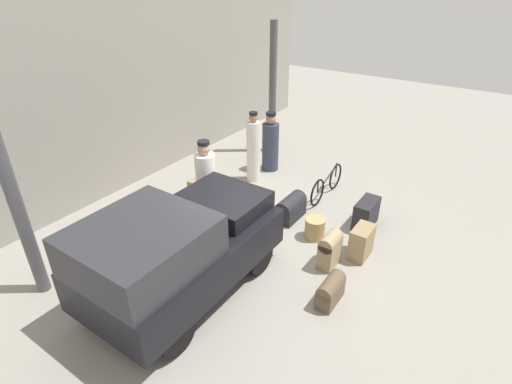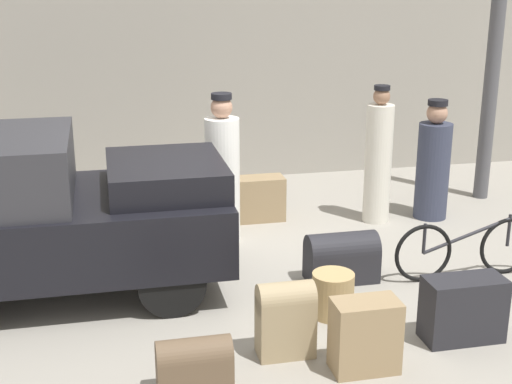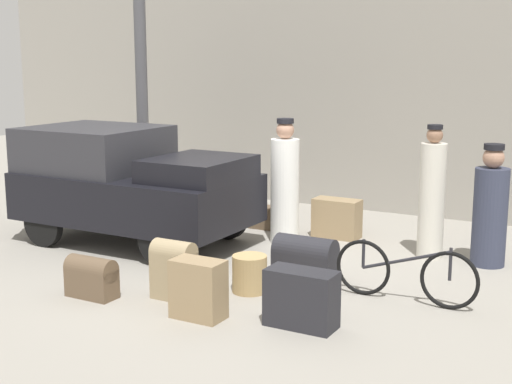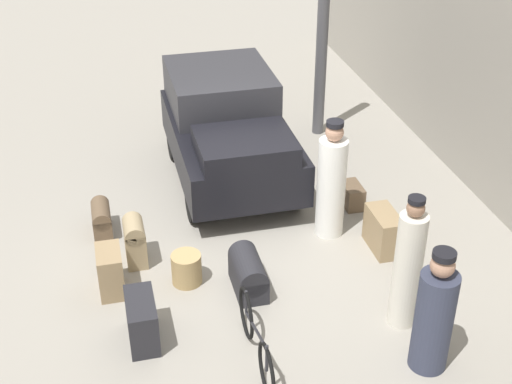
{
  "view_description": "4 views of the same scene",
  "coord_description": "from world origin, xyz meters",
  "views": [
    {
      "loc": [
        -5.43,
        -3.64,
        4.76
      ],
      "look_at": [
        0.2,
        0.2,
        0.95
      ],
      "focal_mm": 28.0,
      "sensor_mm": 36.0,
      "label": 1
    },
    {
      "loc": [
        -1.33,
        -6.78,
        3.18
      ],
      "look_at": [
        0.2,
        0.2,
        0.95
      ],
      "focal_mm": 50.0,
      "sensor_mm": 36.0,
      "label": 2
    },
    {
      "loc": [
        4.62,
        -7.73,
        2.68
      ],
      "look_at": [
        0.2,
        0.2,
        0.95
      ],
      "focal_mm": 50.0,
      "sensor_mm": 36.0,
      "label": 3
    },
    {
      "loc": [
        8.31,
        -1.79,
        5.95
      ],
      "look_at": [
        0.2,
        0.2,
        0.95
      ],
      "focal_mm": 50.0,
      "sensor_mm": 36.0,
      "label": 4
    }
  ],
  "objects": [
    {
      "name": "trunk_large_brown",
      "position": [
        0.67,
        -1.86,
        0.31
      ],
      "size": [
        0.55,
        0.32,
        0.62
      ],
      "color": "#937A56",
      "rests_on": "ground"
    },
    {
      "name": "trunk_umber_medium",
      "position": [
        0.09,
        -1.49,
        0.36
      ],
      "size": [
        0.48,
        0.28,
        0.67
      ],
      "color": "#9E8966",
      "rests_on": "ground"
    },
    {
      "name": "wicker_basket",
      "position": [
        0.72,
        -0.88,
        0.22
      ],
      "size": [
        0.4,
        0.4,
        0.43
      ],
      "color": "tan",
      "rests_on": "ground"
    },
    {
      "name": "conductor_in_dark_uniform",
      "position": [
        2.89,
        1.57,
        0.71
      ],
      "size": [
        0.44,
        0.44,
        1.59
      ],
      "color": "#33384C",
      "rests_on": "ground"
    },
    {
      "name": "ground_plane",
      "position": [
        0.0,
        0.0,
        0.0
      ],
      "size": [
        30.0,
        30.0,
        0.0
      ],
      "primitive_type": "plane",
      "color": "gray"
    },
    {
      "name": "trunk_wicker_pale",
      "position": [
        0.61,
        1.96,
        0.29
      ],
      "size": [
        0.7,
        0.35,
        0.59
      ],
      "color": "#937A56",
      "rests_on": "ground"
    },
    {
      "name": "trunk_barrel_dark",
      "position": [
        -0.75,
        -1.91,
        0.24
      ],
      "size": [
        0.59,
        0.27,
        0.47
      ],
      "color": "brown",
      "rests_on": "ground"
    },
    {
      "name": "station_building_facade",
      "position": [
        0.0,
        4.08,
        2.25
      ],
      "size": [
        16.0,
        0.15,
        4.5
      ],
      "color": "gray",
      "rests_on": "ground"
    },
    {
      "name": "suitcase_black_upright",
      "position": [
        1.7,
        -1.56,
        0.29
      ],
      "size": [
        0.71,
        0.34,
        0.59
      ],
      "color": "#232328",
      "rests_on": "ground"
    },
    {
      "name": "canopy_pillar_right",
      "position": [
        4.01,
        2.24,
        1.82
      ],
      "size": [
        0.21,
        0.21,
        3.64
      ],
      "color": "#4C4C51",
      "rests_on": "ground"
    },
    {
      "name": "bicycle",
      "position": [
        2.38,
        -0.34,
        0.33
      ],
      "size": [
        1.62,
        0.04,
        0.68
      ],
      "color": "black",
      "rests_on": "ground"
    },
    {
      "name": "suitcase_small_leather",
      "position": [
        1.06,
        -0.12,
        0.26
      ],
      "size": [
        0.75,
        0.39,
        0.53
      ],
      "color": "#232328",
      "rests_on": "ground"
    },
    {
      "name": "truck",
      "position": [
        -1.96,
        0.26,
        0.9
      ],
      "size": [
        3.35,
        1.8,
        1.66
      ],
      "color": "black",
      "rests_on": "ground"
    },
    {
      "name": "suitcase_tan_flat",
      "position": [
        -0.6,
        1.94,
        0.18
      ],
      "size": [
        0.49,
        0.28,
        0.36
      ],
      "color": "brown",
      "rests_on": "ground"
    },
    {
      "name": "porter_carrying_trunk",
      "position": [
        0.04,
        1.35,
        0.83
      ],
      "size": [
        0.41,
        0.41,
        1.81
      ],
      "color": "white",
      "rests_on": "ground"
    },
    {
      "name": "porter_with_bicycle",
      "position": [
        2.13,
        1.59,
        0.83
      ],
      "size": [
        0.35,
        0.35,
        1.8
      ],
      "color": "silver",
      "rests_on": "ground"
    }
  ]
}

